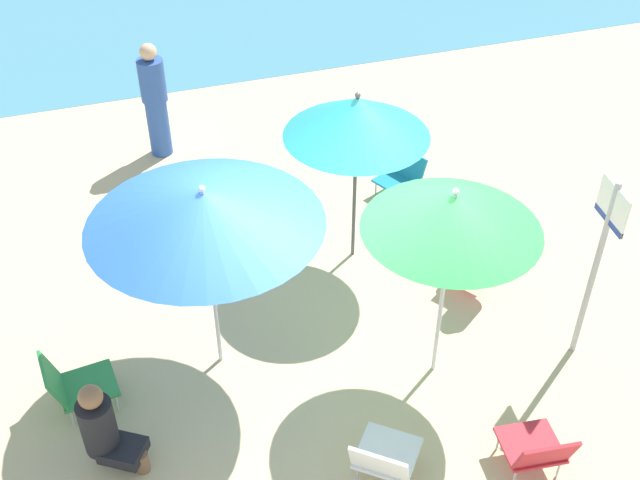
{
  "coord_description": "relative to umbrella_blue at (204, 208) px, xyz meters",
  "views": [
    {
      "loc": [
        -1.66,
        -5.34,
        5.79
      ],
      "look_at": [
        0.34,
        0.76,
        0.7
      ],
      "focal_mm": 44.51,
      "sensor_mm": 36.0,
      "label": 1
    }
  ],
  "objects": [
    {
      "name": "umbrella_teal",
      "position": [
        1.8,
        1.14,
        -0.06
      ],
      "size": [
        1.53,
        1.53,
        2.07
      ],
      "color": "#4C4C51",
      "rests_on": "ground_plane"
    },
    {
      "name": "beach_chair_d",
      "position": [
        2.23,
        -2.13,
        -1.53
      ],
      "size": [
        0.56,
        0.6,
        0.61
      ],
      "rotation": [
        0.0,
        0.0,
        1.45
      ],
      "color": "red",
      "rests_on": "ground_plane"
    },
    {
      "name": "beach_chair_c",
      "position": [
        -1.38,
        -0.17,
        -1.54
      ],
      "size": [
        0.65,
        0.54,
        0.61
      ],
      "rotation": [
        0.0,
        0.0,
        0.12
      ],
      "color": "#33934C",
      "rests_on": "ground_plane"
    },
    {
      "name": "warning_sign",
      "position": [
        3.38,
        -0.97,
        -0.53
      ],
      "size": [
        0.09,
        0.47,
        2.01
      ],
      "rotation": [
        0.0,
        0.0,
        -0.12
      ],
      "color": "#ADADB2",
      "rests_on": "ground_plane"
    },
    {
      "name": "ground_plane",
      "position": [
        0.9,
        -0.1,
        -1.85
      ],
      "size": [
        40.0,
        40.0,
        0.0
      ],
      "primitive_type": "plane",
      "color": "#D3BC8C"
    },
    {
      "name": "beach_chair_b",
      "position": [
        0.99,
        -1.8,
        -1.53
      ],
      "size": [
        0.75,
        0.76,
        0.61
      ],
      "rotation": [
        0.0,
        0.0,
        0.89
      ],
      "color": "white",
      "rests_on": "ground_plane"
    },
    {
      "name": "person_c",
      "position": [
        2.8,
        0.09,
        -1.4
      ],
      "size": [
        0.46,
        0.52,
        0.89
      ],
      "rotation": [
        0.0,
        0.0,
        2.14
      ],
      "color": "#DB3866",
      "rests_on": "ground_plane"
    },
    {
      "name": "umbrella_blue",
      "position": [
        0.0,
        0.0,
        0.0
      ],
      "size": [
        2.08,
        2.08,
        2.07
      ],
      "color": "silver",
      "rests_on": "ground_plane"
    },
    {
      "name": "beach_chair_a",
      "position": [
        2.79,
        2.08,
        -1.56
      ],
      "size": [
        0.64,
        0.64,
        0.54
      ],
      "rotation": [
        0.0,
        0.0,
        -2.72
      ],
      "color": "teal",
      "rests_on": "ground_plane"
    },
    {
      "name": "person_b",
      "position": [
        0.08,
        4.01,
        -1.06
      ],
      "size": [
        0.34,
        0.34,
        1.58
      ],
      "rotation": [
        0.0,
        0.0,
        1.74
      ],
      "color": "#2D519E",
      "rests_on": "ground_plane"
    },
    {
      "name": "umbrella_green",
      "position": [
        1.94,
        -0.76,
        0.04
      ],
      "size": [
        1.55,
        1.55,
        2.13
      ],
      "color": "silver",
      "rests_on": "ground_plane"
    },
    {
      "name": "person_a",
      "position": [
        -1.16,
        -0.89,
        -1.39
      ],
      "size": [
        0.53,
        0.47,
        0.94
      ],
      "rotation": [
        0.0,
        0.0,
        5.71
      ],
      "color": "black",
      "rests_on": "ground_plane"
    }
  ]
}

